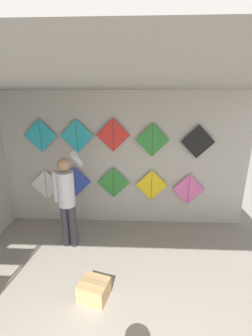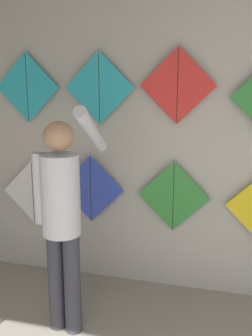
{
  "view_description": "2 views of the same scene",
  "coord_description": "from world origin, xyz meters",
  "views": [
    {
      "loc": [
        0.42,
        -0.76,
        2.69
      ],
      "look_at": [
        0.24,
        3.4,
        1.35
      ],
      "focal_mm": 24.0,
      "sensor_mm": 36.0,
      "label": 1
    },
    {
      "loc": [
        0.4,
        0.3,
        1.98
      ],
      "look_at": [
        -0.43,
        3.4,
        1.25
      ],
      "focal_mm": 40.0,
      "sensor_mm": 36.0,
      "label": 2
    }
  ],
  "objects": [
    {
      "name": "kite_2",
      "position": [
        -0.04,
        3.64,
        0.94
      ],
      "size": [
        0.67,
        0.01,
        0.67
      ],
      "color": "#338C38"
    },
    {
      "name": "kite_9",
      "position": [
        1.64,
        3.64,
        1.83
      ],
      "size": [
        0.67,
        0.01,
        0.67
      ],
      "color": "black"
    },
    {
      "name": "kite_6",
      "position": [
        -0.76,
        3.64,
        1.93
      ],
      "size": [
        0.67,
        0.01,
        0.67
      ],
      "color": "#28B2C6"
    },
    {
      "name": "kite_1",
      "position": [
        -0.86,
        3.64,
        0.96
      ],
      "size": [
        0.67,
        0.01,
        0.67
      ],
      "color": "blue"
    },
    {
      "name": "kite_3",
      "position": [
        0.77,
        3.64,
        0.87
      ],
      "size": [
        0.67,
        0.04,
        0.88
      ],
      "color": "yellow"
    },
    {
      "name": "kite_5",
      "position": [
        -1.5,
        3.64,
        1.93
      ],
      "size": [
        0.67,
        0.01,
        0.67
      ],
      "color": "#28B2C6"
    },
    {
      "name": "kite_7",
      "position": [
        -0.03,
        3.64,
        1.95
      ],
      "size": [
        0.67,
        0.01,
        0.67
      ],
      "color": "red"
    },
    {
      "name": "ceiling_slab",
      "position": [
        0.0,
        1.85,
        2.82
      ],
      "size": [
        5.46,
        4.5,
        0.04
      ],
      "primitive_type": "cube",
      "color": "gray"
    },
    {
      "name": "cardboard_box",
      "position": [
        -0.14,
        1.66,
        0.13
      ],
      "size": [
        0.46,
        0.42,
        0.27
      ],
      "rotation": [
        0.0,
        0.0,
        -0.27
      ],
      "color": "tan",
      "rests_on": "ground"
    },
    {
      "name": "kite_0",
      "position": [
        -1.5,
        3.64,
        0.87
      ],
      "size": [
        0.67,
        0.01,
        0.67
      ],
      "color": "white"
    },
    {
      "name": "shopkeeper",
      "position": [
        -0.79,
        2.81,
        1.03
      ],
      "size": [
        0.46,
        0.62,
        1.82
      ],
      "rotation": [
        0.0,
        0.0,
        -0.1
      ],
      "color": "#383842",
      "rests_on": "ground"
    },
    {
      "name": "kite_4",
      "position": [
        1.54,
        3.64,
        0.79
      ],
      "size": [
        0.67,
        0.04,
        0.88
      ],
      "color": "pink"
    },
    {
      "name": "kite_8",
      "position": [
        0.75,
        3.64,
        1.86
      ],
      "size": [
        0.67,
        0.01,
        0.67
      ],
      "color": "#338C38"
    },
    {
      "name": "back_panel",
      "position": [
        0.0,
        3.73,
        1.4
      ],
      "size": [
        5.46,
        0.06,
        2.8
      ],
      "primitive_type": "cube",
      "color": "#BCB7AD",
      "rests_on": "ground"
    }
  ]
}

